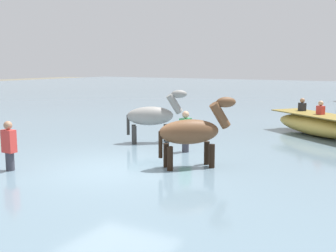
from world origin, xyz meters
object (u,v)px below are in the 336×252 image
Objects in this scene: boat_distant_west at (319,125)px; person_spectator_far at (185,137)px; horse_trailing_bay at (192,134)px; person_onlooker_left at (10,153)px; horse_lead_grey at (153,117)px.

person_spectator_far is at bearing -120.37° from boat_distant_west.
horse_trailing_bay is 1.32× the size of person_onlooker_left.
horse_lead_grey is 1.30× the size of person_spectator_far.
person_onlooker_left is at bearing -123.98° from person_spectator_far.
person_spectator_far is (1.57, -0.74, -0.39)m from horse_lead_grey.
horse_lead_grey reaches higher than person_onlooker_left.
person_spectator_far is at bearing -25.12° from horse_lead_grey.
horse_trailing_bay is 1.32× the size of person_spectator_far.
person_spectator_far is at bearing 56.02° from person_onlooker_left.
person_onlooker_left is (-2.64, -3.92, 0.00)m from person_spectator_far.
person_spectator_far is 4.72m from person_onlooker_left.
boat_distant_west is at bearing 42.71° from horse_lead_grey.
horse_trailing_bay is at bearing -106.47° from boat_distant_west.
horse_trailing_bay is at bearing 34.42° from person_onlooker_left.
horse_lead_grey is at bearing 77.09° from person_onlooker_left.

